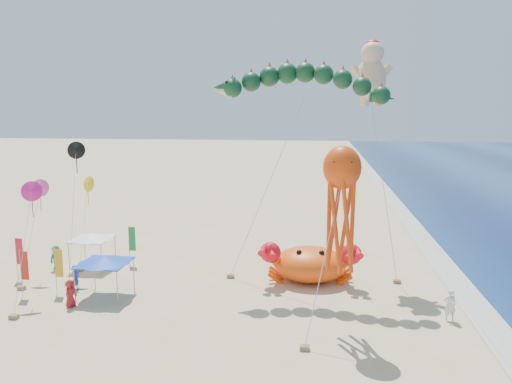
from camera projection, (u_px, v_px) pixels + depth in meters
ground at (282, 295)px, 32.63m from camera, size 320.00×320.00×0.00m
foam_strip at (474, 304)px, 31.13m from camera, size 320.00×320.00×0.00m
crab_inflatable at (310, 263)px, 35.11m from camera, size 6.94×4.46×3.04m
dragon_kite at (302, 88)px, 33.56m from camera, size 12.02×2.60×14.77m
cherub_kite at (372, 72)px, 35.55m from camera, size 3.31×3.96×16.89m
octopus_kite at (341, 199)px, 26.52m from camera, size 3.00×3.85×10.18m
canopy_blue at (104, 260)px, 32.16m from camera, size 3.33×3.33×2.71m
canopy_white at (92, 236)px, 38.05m from camera, size 3.06×3.06×2.71m
feather_flags at (61, 255)px, 34.66m from camera, size 7.22×7.34×3.20m
beachgoers at (105, 271)px, 34.66m from camera, size 28.11×7.89×1.88m
small_kites at (59, 189)px, 35.86m from camera, size 3.68×11.92×9.75m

